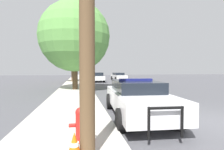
{
  "coord_description": "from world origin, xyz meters",
  "views": [
    {
      "loc": [
        -4.7,
        -5.31,
        1.87
      ],
      "look_at": [
        -0.8,
        15.56,
        1.2
      ],
      "focal_mm": 28.0,
      "sensor_mm": 36.0,
      "label": 1
    }
  ],
  "objects": [
    {
      "name": "tree_sidewalk_mid",
      "position": [
        -5.68,
        20.68,
        4.15
      ],
      "size": [
        4.67,
        4.67,
        6.37
      ],
      "color": "brown",
      "rests_on": "sidewalk_left"
    },
    {
      "name": "tree_sidewalk_far",
      "position": [
        -4.37,
        33.55,
        4.95
      ],
      "size": [
        4.25,
        4.25,
        6.96
      ],
      "color": "#4C3823",
      "rests_on": "sidewalk_left"
    },
    {
      "name": "car_background_oncoming",
      "position": [
        1.97,
        24.12,
        0.72
      ],
      "size": [
        2.14,
        4.61,
        1.32
      ],
      "rotation": [
        0.0,
        0.0,
        3.18
      ],
      "color": "silver",
      "rests_on": "ground_plane"
    },
    {
      "name": "sidewalk_left",
      "position": [
        -5.1,
        0.0,
        0.07
      ],
      "size": [
        3.0,
        110.0,
        0.13
      ],
      "color": "#BCB7AD",
      "rests_on": "ground_plane"
    },
    {
      "name": "fire_hydrant",
      "position": [
        -4.68,
        -1.11,
        0.58
      ],
      "size": [
        0.54,
        0.24,
        0.84
      ],
      "color": "red",
      "rests_on": "sidewalk_left"
    },
    {
      "name": "traffic_cone",
      "position": [
        -4.8,
        -1.9,
        0.4
      ],
      "size": [
        0.32,
        0.32,
        0.53
      ],
      "color": "orange",
      "rests_on": "sidewalk_left"
    },
    {
      "name": "police_car",
      "position": [
        -2.47,
        1.25,
        0.77
      ],
      "size": [
        2.33,
        5.27,
        1.5
      ],
      "rotation": [
        0.0,
        0.0,
        3.08
      ],
      "color": "white",
      "rests_on": "ground_plane"
    },
    {
      "name": "car_background_midblock",
      "position": [
        -2.08,
        20.93,
        0.74
      ],
      "size": [
        2.09,
        4.14,
        1.42
      ],
      "rotation": [
        0.0,
        0.0,
        0.06
      ],
      "color": "silver",
      "rests_on": "ground_plane"
    },
    {
      "name": "tree_sidewalk_near",
      "position": [
        -5.08,
        10.32,
        4.73
      ],
      "size": [
        6.12,
        6.12,
        7.67
      ],
      "color": "#4C3823",
      "rests_on": "sidewalk_left"
    },
    {
      "name": "ground_plane",
      "position": [
        0.0,
        0.0,
        0.0
      ],
      "size": [
        110.0,
        110.0,
        0.0
      ],
      "primitive_type": "plane",
      "color": "#4F4F54"
    },
    {
      "name": "traffic_light",
      "position": [
        -4.02,
        17.3,
        3.59
      ],
      "size": [
        3.3,
        0.35,
        4.91
      ],
      "color": "#424247",
      "rests_on": "sidewalk_left"
    }
  ]
}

